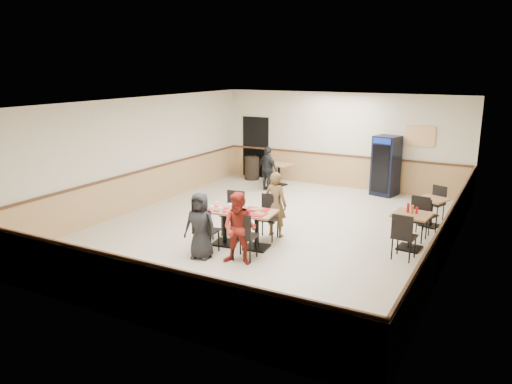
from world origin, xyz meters
The scene contains 20 objects.
ground centered at (0.00, 0.00, 0.00)m, with size 10.00×10.00×0.00m, color beige.
room_shell centered at (1.78, 2.55, 0.58)m, with size 10.00×10.00×10.00m.
main_table centered at (-0.07, -1.31, 0.54)m, with size 1.59×0.93×0.81m.
main_chairs centered at (-0.12, -1.32, 0.51)m, with size 1.53×1.91×1.02m.
diner_woman_left centered at (-0.44, -2.28, 0.68)m, with size 0.67×0.43×1.36m, color black.
diner_woman_right centered at (0.41, -2.17, 0.72)m, with size 0.70×0.55×1.45m, color maroon.
diner_man_opposite centered at (0.30, -0.34, 0.75)m, with size 0.55×0.36×1.50m, color brown.
lone_diner centered at (-1.81, 3.39, 0.69)m, with size 0.81×0.34×1.39m, color black.
tabletop_clutter centered at (-0.06, -1.39, 0.83)m, with size 1.33×0.80×0.12m.
side_table_near centered at (3.20, 0.25, 0.52)m, with size 0.79×0.79×0.79m.
side_table_near_chair_south centered at (3.20, -0.38, 0.50)m, with size 0.46×0.46×1.00m, color black, non-canonical shape.
side_table_near_chair_north centered at (3.20, 0.88, 0.50)m, with size 0.46×0.46×1.00m, color black, non-canonical shape.
side_table_far centered at (3.30, 2.09, 0.47)m, with size 0.83×0.83×0.70m.
side_table_far_chair_south centered at (3.30, 1.53, 0.44)m, with size 0.41×0.41×0.89m, color black, non-canonical shape.
side_table_far_chair_north centered at (3.30, 2.65, 0.44)m, with size 0.41×0.41×0.89m, color black, non-canonical shape.
condiment_caddy centered at (3.16, 0.30, 0.87)m, with size 0.23×0.06×0.20m.
back_table centered at (-1.81, 4.20, 0.47)m, with size 0.77×0.77×0.71m.
back_table_chair_lone centered at (-1.81, 3.63, 0.45)m, with size 0.42×0.42×0.90m, color black, non-canonical shape.
pepsi_cooler centered at (1.54, 4.59, 0.90)m, with size 0.81×0.82×1.79m.
trash_bin centered at (-3.01, 4.55, 0.39)m, with size 0.49×0.49×0.78m, color black.
Camera 1 is at (5.07, -10.14, 3.80)m, focal length 35.00 mm.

